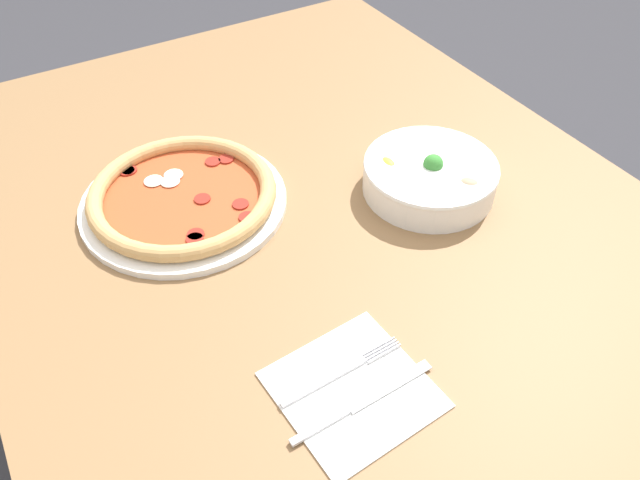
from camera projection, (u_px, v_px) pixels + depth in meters
ground_plane at (321, 450)px, 1.51m from camera, size 8.00×8.00×0.00m
dining_table at (321, 257)px, 1.04m from camera, size 1.38×1.01×0.76m
pizza at (183, 197)px, 0.99m from camera, size 0.33×0.33×0.04m
bowl at (430, 175)px, 1.01m from camera, size 0.22×0.22×0.07m
napkin at (353, 390)px, 0.75m from camera, size 0.18×0.18×0.00m
fork at (340, 373)px, 0.77m from camera, size 0.02×0.17×0.00m
knife at (357, 405)px, 0.73m from camera, size 0.02×0.20×0.01m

